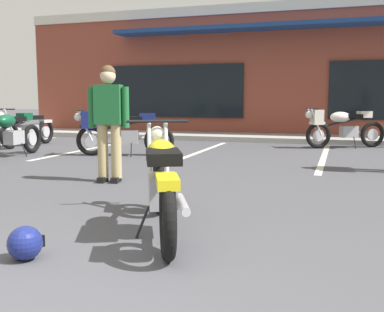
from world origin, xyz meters
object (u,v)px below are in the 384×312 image
motorcycle_foreground_classic (162,182)px  traffic_cone (119,134)px  motorcycle_silver_naked (120,131)px  helmet_on_pavement (25,243)px  person_in_black_shirt (109,116)px  motorcycle_blue_standard (8,132)px  motorcycle_green_cafe_racer (28,128)px  motorcycle_orange_scrambler (342,126)px

motorcycle_foreground_classic → traffic_cone: motorcycle_foreground_classic is taller
motorcycle_silver_naked → helmet_on_pavement: motorcycle_silver_naked is taller
helmet_on_pavement → traffic_cone: (-3.51, 8.36, 0.13)m
helmet_on_pavement → traffic_cone: traffic_cone is taller
person_in_black_shirt → motorcycle_blue_standard: bearing=151.2°
motorcycle_foreground_classic → traffic_cone: bearing=119.8°
person_in_black_shirt → helmet_on_pavement: person_in_black_shirt is taller
motorcycle_foreground_classic → motorcycle_blue_standard: size_ratio=0.93×
motorcycle_blue_standard → motorcycle_green_cafe_racer: size_ratio=1.00×
motorcycle_blue_standard → motorcycle_orange_scrambler: same height
motorcycle_blue_standard → motorcycle_silver_naked: bearing=27.5°
traffic_cone → motorcycle_foreground_classic: bearing=-60.2°
motorcycle_foreground_classic → motorcycle_silver_naked: (-2.96, 4.96, 0.07)m
motorcycle_green_cafe_racer → traffic_cone: (1.88, 1.34, -0.20)m
motorcycle_silver_naked → motorcycle_green_cafe_racer: size_ratio=0.97×
motorcycle_silver_naked → person_in_black_shirt: bearing=-65.6°
helmet_on_pavement → motorcycle_silver_naked: bearing=110.7°
motorcycle_silver_naked → motorcycle_green_cafe_racer: 3.30m
traffic_cone → motorcycle_green_cafe_racer: bearing=-144.5°
motorcycle_foreground_classic → motorcycle_silver_naked: same height
motorcycle_green_cafe_racer → person_in_black_shirt: bearing=-41.4°
motorcycle_blue_standard → motorcycle_green_cafe_racer: bearing=118.5°
motorcycle_green_cafe_racer → motorcycle_orange_scrambler: size_ratio=1.10×
motorcycle_green_cafe_racer → helmet_on_pavement: size_ratio=8.10×
motorcycle_blue_standard → motorcycle_orange_scrambler: 7.66m
motorcycle_orange_scrambler → helmet_on_pavement: motorcycle_orange_scrambler is taller
motorcycle_blue_standard → helmet_on_pavement: bearing=-49.2°
motorcycle_orange_scrambler → person_in_black_shirt: 6.74m
motorcycle_green_cafe_racer → helmet_on_pavement: bearing=-52.5°
motorcycle_foreground_classic → motorcycle_orange_scrambler: same height
person_in_black_shirt → motorcycle_foreground_classic: bearing=-51.8°
motorcycle_blue_standard → motorcycle_green_cafe_racer: same height
motorcycle_silver_naked → motorcycle_blue_standard: 2.25m
motorcycle_blue_standard → motorcycle_orange_scrambler: bearing=32.5°
motorcycle_foreground_classic → person_in_black_shirt: bearing=128.2°
person_in_black_shirt → motorcycle_silver_naked: bearing=114.4°
helmet_on_pavement → traffic_cone: bearing=112.8°
motorcycle_silver_naked → motorcycle_orange_scrambler: same height
motorcycle_orange_scrambler → helmet_on_pavement: bearing=-103.7°
person_in_black_shirt → traffic_cone: person_in_black_shirt is taller
motorcycle_silver_naked → person_in_black_shirt: person_in_black_shirt is taller
person_in_black_shirt → helmet_on_pavement: size_ratio=6.44×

